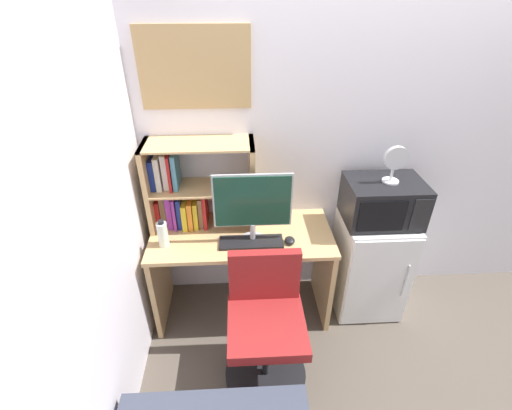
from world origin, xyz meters
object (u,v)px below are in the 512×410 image
Objects in this scene: hutch_bookshelf at (187,189)px; desk_fan at (395,162)px; monitor at (253,204)px; desk_chair at (266,329)px; computer_mouse at (290,240)px; water_bottle at (163,234)px; mini_fridge at (369,263)px; microwave at (383,201)px; wall_corkboard at (195,68)px; keyboard at (251,242)px.

hutch_bookshelf is 1.39m from desk_fan.
monitor is 0.57× the size of desk_chair.
water_bottle is at bearing 178.68° from computer_mouse.
mini_fridge is (1.34, -0.14, -0.62)m from hutch_bookshelf.
hutch_bookshelf is 3.70× the size of water_bottle.
microwave is 0.30m from desk_fan.
desk_chair is (-0.84, -0.56, -0.01)m from mini_fridge.
desk_fan is (0.67, 0.14, 0.50)m from computer_mouse.
desk_fan is (0.92, 0.10, 0.22)m from monitor.
wall_corkboard is (0.26, 0.38, 0.96)m from water_bottle.
monitor is 0.74× the size of wall_corkboard.
wall_corkboard is at bearing 168.14° from mini_fridge.
desk_chair reaches higher than mini_fridge.
hutch_bookshelf is at bearing 157.84° from computer_mouse.
microwave is (1.34, -0.14, -0.06)m from hutch_bookshelf.
desk_chair is (0.65, -0.44, -0.44)m from water_bottle.
hutch_bookshelf is 1.48m from mini_fridge.
wall_corkboard is (-0.58, 0.40, 1.03)m from computer_mouse.
desk_chair is (-0.86, -0.56, -0.87)m from desk_fan.
microwave is 2.01× the size of desk_fan.
computer_mouse is at bearing -1.32° from water_bottle.
keyboard is 5.12× the size of computer_mouse.
monitor is 0.37m from computer_mouse.
wall_corkboard is at bearing 55.74° from water_bottle.
microwave is (0.00, 0.00, 0.56)m from mini_fridge.
keyboard is at bearing -171.46° from microwave.
water_bottle is 1.58m from desk_fan.
wall_corkboard is at bearing 129.32° from keyboard.
wall_corkboard is at bearing 115.52° from desk_chair.
keyboard is at bearing -32.55° from hutch_bookshelf.
water_bottle is (-0.58, 0.01, 0.08)m from keyboard.
microwave is (0.91, 0.14, 0.21)m from keyboard.
monitor reaches higher than desk_chair.
desk_fan is at bearing 6.02° from monitor.
computer_mouse is 1.25m from wall_corkboard.
monitor is at bearing 2.09° from water_bottle.
desk_chair is at bearing -54.56° from hutch_bookshelf.
desk_fan is 1.39m from wall_corkboard.
wall_corkboard is at bearing 168.24° from desk_fan.
hutch_bookshelf is 1.43× the size of monitor.
monitor is 0.91m from wall_corkboard.
keyboard is at bearing 99.29° from desk_chair.
microwave is (0.90, 0.10, -0.07)m from monitor.
water_bottle is 0.77× the size of desk_fan.
computer_mouse is (0.69, -0.28, -0.26)m from hutch_bookshelf.
computer_mouse is at bearing -34.49° from wall_corkboard.
hutch_bookshelf is 0.58m from keyboard.
wall_corkboard is (-1.23, 0.26, 1.39)m from mini_fridge.
computer_mouse is (0.26, -0.01, 0.01)m from keyboard.
computer_mouse is at bearing 65.73° from desk_chair.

